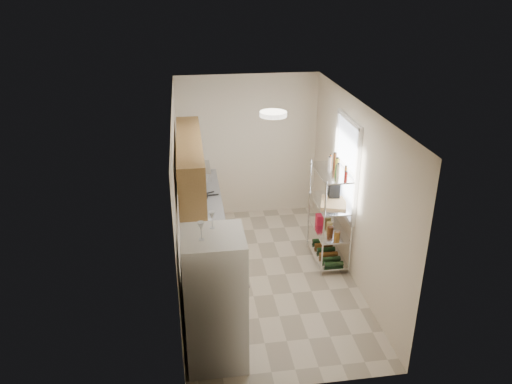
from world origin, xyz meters
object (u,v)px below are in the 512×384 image
(frying_pan_large, at_px, (199,196))
(espresso_machine, at_px, (333,189))
(cutting_board, at_px, (334,203))
(rice_cooker, at_px, (198,217))
(refrigerator, at_px, (215,300))

(frying_pan_large, bearing_deg, espresso_machine, -20.57)
(frying_pan_large, distance_m, cutting_board, 2.12)
(cutting_board, relative_size, espresso_machine, 1.71)
(rice_cooker, relative_size, cutting_board, 0.50)
(rice_cooker, bearing_deg, frying_pan_large, 87.46)
(frying_pan_large, relative_size, cutting_board, 0.61)
(cutting_board, bearing_deg, rice_cooker, -176.21)
(refrigerator, distance_m, rice_cooker, 1.75)
(cutting_board, distance_m, espresso_machine, 0.26)
(rice_cooker, relative_size, frying_pan_large, 0.82)
(rice_cooker, bearing_deg, espresso_machine, 9.77)
(frying_pan_large, distance_m, espresso_machine, 2.11)
(frying_pan_large, bearing_deg, rice_cooker, -98.80)
(refrigerator, xyz_separation_m, espresso_machine, (1.96, 2.09, 0.33))
(frying_pan_large, xyz_separation_m, cutting_board, (1.98, -0.74, 0.10))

